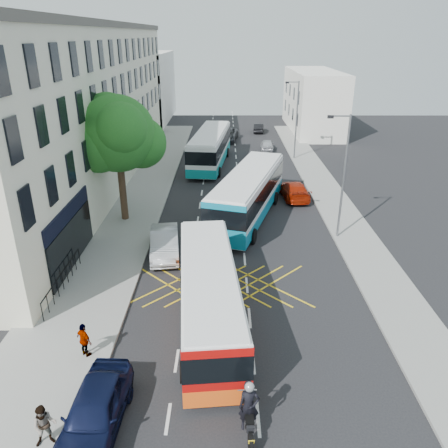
{
  "coord_description": "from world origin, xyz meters",
  "views": [
    {
      "loc": [
        -1.17,
        -14.42,
        12.53
      ],
      "look_at": [
        -1.25,
        9.26,
        2.2
      ],
      "focal_mm": 35.0,
      "sensor_mm": 36.0,
      "label": 1
    }
  ],
  "objects_px": {
    "pedestrian_near": "(45,426)",
    "pedestrian_far": "(84,340)",
    "distant_car_grey": "(227,135)",
    "parked_car_blue": "(95,411)",
    "red_hatchback": "(294,190)",
    "distant_car_silver": "(267,145)",
    "lamp_near": "(343,171)",
    "street_tree": "(117,135)",
    "motorbike": "(249,408)",
    "distant_car_dark": "(259,128)",
    "bus_mid": "(248,194)",
    "bus_near": "(209,295)",
    "lamp_far": "(296,116)",
    "bus_far": "(210,148)",
    "parked_car_silver": "(165,243)"
  },
  "relations": [
    {
      "from": "parked_car_silver",
      "to": "pedestrian_far",
      "type": "relative_size",
      "value": 3.07
    },
    {
      "from": "parked_car_blue",
      "to": "red_hatchback",
      "type": "height_order",
      "value": "parked_car_blue"
    },
    {
      "from": "bus_mid",
      "to": "distant_car_silver",
      "type": "xyz_separation_m",
      "value": [
        3.24,
        20.7,
        -1.22
      ]
    },
    {
      "from": "pedestrian_near",
      "to": "red_hatchback",
      "type": "bearing_deg",
      "value": 47.42
    },
    {
      "from": "motorbike",
      "to": "pedestrian_far",
      "type": "distance_m",
      "value": 7.55
    },
    {
      "from": "distant_car_dark",
      "to": "pedestrian_near",
      "type": "height_order",
      "value": "pedestrian_near"
    },
    {
      "from": "pedestrian_near",
      "to": "pedestrian_far",
      "type": "bearing_deg",
      "value": 73.1
    },
    {
      "from": "motorbike",
      "to": "pedestrian_near",
      "type": "distance_m",
      "value": 6.66
    },
    {
      "from": "lamp_far",
      "to": "bus_far",
      "type": "distance_m",
      "value": 9.64
    },
    {
      "from": "motorbike",
      "to": "red_hatchback",
      "type": "height_order",
      "value": "motorbike"
    },
    {
      "from": "street_tree",
      "to": "lamp_far",
      "type": "distance_m",
      "value": 22.57
    },
    {
      "from": "bus_mid",
      "to": "pedestrian_near",
      "type": "relative_size",
      "value": 8.05
    },
    {
      "from": "motorbike",
      "to": "pedestrian_far",
      "type": "bearing_deg",
      "value": 148.82
    },
    {
      "from": "lamp_far",
      "to": "bus_far",
      "type": "height_order",
      "value": "lamp_far"
    },
    {
      "from": "red_hatchback",
      "to": "bus_far",
      "type": "bearing_deg",
      "value": -59.47
    },
    {
      "from": "bus_near",
      "to": "motorbike",
      "type": "height_order",
      "value": "bus_near"
    },
    {
      "from": "red_hatchback",
      "to": "lamp_far",
      "type": "bearing_deg",
      "value": -103.45
    },
    {
      "from": "street_tree",
      "to": "lamp_near",
      "type": "bearing_deg",
      "value": -11.4
    },
    {
      "from": "parked_car_blue",
      "to": "parked_car_silver",
      "type": "distance_m",
      "value": 13.04
    },
    {
      "from": "distant_car_silver",
      "to": "distant_car_dark",
      "type": "distance_m",
      "value": 10.06
    },
    {
      "from": "pedestrian_near",
      "to": "parked_car_blue",
      "type": "bearing_deg",
      "value": 10.67
    },
    {
      "from": "bus_far",
      "to": "parked_car_blue",
      "type": "distance_m",
      "value": 33.25
    },
    {
      "from": "motorbike",
      "to": "parked_car_silver",
      "type": "xyz_separation_m",
      "value": [
        -4.52,
        13.09,
        -0.21
      ]
    },
    {
      "from": "distant_car_grey",
      "to": "pedestrian_far",
      "type": "height_order",
      "value": "pedestrian_far"
    },
    {
      "from": "pedestrian_near",
      "to": "lamp_near",
      "type": "bearing_deg",
      "value": 33.84
    },
    {
      "from": "lamp_near",
      "to": "distant_car_silver",
      "type": "relative_size",
      "value": 2.23
    },
    {
      "from": "bus_far",
      "to": "motorbike",
      "type": "height_order",
      "value": "bus_far"
    },
    {
      "from": "pedestrian_near",
      "to": "street_tree",
      "type": "bearing_deg",
      "value": 77.62
    },
    {
      "from": "distant_car_dark",
      "to": "parked_car_silver",
      "type": "bearing_deg",
      "value": 83.3
    },
    {
      "from": "distant_car_grey",
      "to": "parked_car_silver",
      "type": "bearing_deg",
      "value": -89.82
    },
    {
      "from": "parked_car_blue",
      "to": "distant_car_grey",
      "type": "xyz_separation_m",
      "value": [
        4.6,
        44.42,
        -0.04
      ]
    },
    {
      "from": "lamp_near",
      "to": "bus_far",
      "type": "xyz_separation_m",
      "value": [
        -8.94,
        17.7,
        -2.79
      ]
    },
    {
      "from": "lamp_far",
      "to": "parked_car_blue",
      "type": "relative_size",
      "value": 1.73
    },
    {
      "from": "distant_car_dark",
      "to": "bus_mid",
      "type": "bearing_deg",
      "value": 90.61
    },
    {
      "from": "distant_car_silver",
      "to": "pedestrian_far",
      "type": "distance_m",
      "value": 37.63
    },
    {
      "from": "motorbike",
      "to": "parked_car_silver",
      "type": "bearing_deg",
      "value": 106.61
    },
    {
      "from": "parked_car_silver",
      "to": "lamp_near",
      "type": "bearing_deg",
      "value": 5.06
    },
    {
      "from": "lamp_near",
      "to": "distant_car_silver",
      "type": "bearing_deg",
      "value": 95.85
    },
    {
      "from": "parked_car_silver",
      "to": "pedestrian_far",
      "type": "xyz_separation_m",
      "value": [
        -2.1,
        -9.46,
        0.14
      ]
    },
    {
      "from": "street_tree",
      "to": "motorbike",
      "type": "xyz_separation_m",
      "value": [
        8.13,
        -18.44,
        -5.29
      ]
    },
    {
      "from": "bus_mid",
      "to": "motorbike",
      "type": "xyz_separation_m",
      "value": [
        -0.85,
        -19.0,
        -0.83
      ]
    },
    {
      "from": "distant_car_dark",
      "to": "pedestrian_far",
      "type": "bearing_deg",
      "value": 83.36
    },
    {
      "from": "bus_near",
      "to": "red_hatchback",
      "type": "xyz_separation_m",
      "value": [
        6.42,
        17.24,
        -0.9
      ]
    },
    {
      "from": "distant_car_silver",
      "to": "pedestrian_far",
      "type": "height_order",
      "value": "pedestrian_far"
    },
    {
      "from": "lamp_near",
      "to": "red_hatchback",
      "type": "xyz_separation_m",
      "value": [
        -1.7,
        7.77,
        -3.92
      ]
    },
    {
      "from": "bus_near",
      "to": "red_hatchback",
      "type": "bearing_deg",
      "value": 64.28
    },
    {
      "from": "street_tree",
      "to": "lamp_near",
      "type": "height_order",
      "value": "street_tree"
    },
    {
      "from": "pedestrian_near",
      "to": "pedestrian_far",
      "type": "height_order",
      "value": "pedestrian_near"
    },
    {
      "from": "pedestrian_near",
      "to": "distant_car_grey",
      "type": "bearing_deg",
      "value": 65.54
    },
    {
      "from": "lamp_far",
      "to": "pedestrian_far",
      "type": "distance_m",
      "value": 34.67
    }
  ]
}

